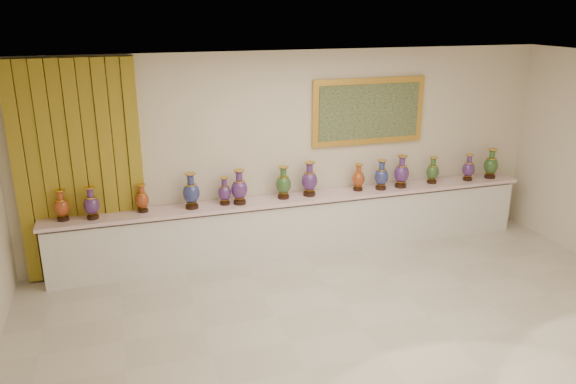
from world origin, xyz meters
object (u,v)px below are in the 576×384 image
object	(u,v)px
counter	(300,225)
vase_0	(62,207)
vase_2	(142,200)
vase_1	(92,205)

from	to	relation	value
counter	vase_0	distance (m)	3.36
counter	vase_2	size ratio (longest dim) A/B	18.52
counter	vase_1	xyz separation A→B (m)	(-2.92, -0.05, 0.66)
counter	vase_1	bearing A→B (deg)	-179.04
vase_0	vase_1	xyz separation A→B (m)	(0.37, -0.05, 0.01)
vase_1	vase_2	distance (m)	0.66
counter	vase_1	distance (m)	3.00
vase_0	vase_1	distance (m)	0.38
vase_0	vase_2	bearing A→B (deg)	0.90
counter	vase_0	bearing A→B (deg)	179.91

